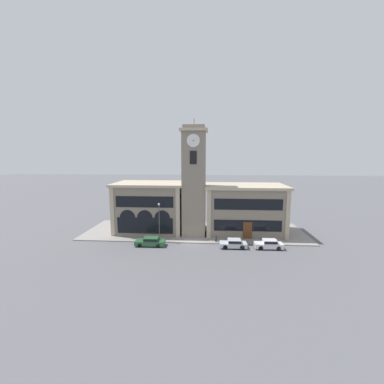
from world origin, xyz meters
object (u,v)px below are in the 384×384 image
at_px(parked_car_near, 150,241).
at_px(parked_car_far, 269,244).
at_px(street_lamp, 159,216).
at_px(bollard, 216,239).
at_px(parked_car_mid, 234,243).

height_order(parked_car_near, parked_car_far, parked_car_far).
relative_size(parked_car_near, street_lamp, 0.74).
distance_m(parked_car_far, bollard, 8.32).
xyz_separation_m(street_lamp, bollard, (9.41, -0.18, -3.57)).
bearing_deg(street_lamp, parked_car_mid, -10.49).
relative_size(parked_car_mid, bollard, 3.92).
bearing_deg(parked_car_near, parked_car_mid, 179.34).
bearing_deg(bollard, street_lamp, 178.93).
bearing_deg(parked_car_far, bollard, -15.00).
distance_m(parked_car_mid, bollard, 3.37).
distance_m(parked_car_near, street_lamp, 4.29).
relative_size(parked_car_mid, street_lamp, 0.66).
height_order(parked_car_near, street_lamp, street_lamp).
xyz_separation_m(parked_car_mid, bollard, (-2.67, 2.06, -0.05)).
height_order(parked_car_far, bollard, parked_car_far).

